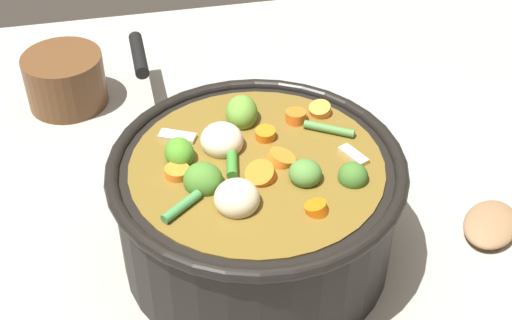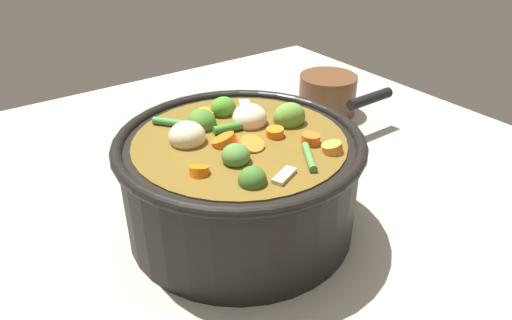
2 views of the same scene
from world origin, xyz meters
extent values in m
plane|color=#9E998E|center=(0.00, 0.00, 0.00)|extent=(1.10, 1.10, 0.00)
cylinder|color=black|center=(0.00, 0.00, 0.06)|extent=(0.28, 0.28, 0.12)
torus|color=black|center=(0.00, 0.00, 0.12)|extent=(0.29, 0.29, 0.01)
cylinder|color=brown|center=(0.00, 0.00, 0.06)|extent=(0.24, 0.24, 0.11)
ellipsoid|color=#5F9333|center=(0.07, 0.00, 0.13)|extent=(0.05, 0.04, 0.04)
ellipsoid|color=#467C2A|center=(-0.02, 0.05, 0.13)|extent=(0.05, 0.05, 0.03)
ellipsoid|color=#4F8037|center=(-0.03, -0.04, 0.13)|extent=(0.04, 0.04, 0.02)
ellipsoid|color=#488925|center=(0.02, 0.07, 0.13)|extent=(0.04, 0.03, 0.03)
ellipsoid|color=#3E6D28|center=(-0.04, -0.08, 0.12)|extent=(0.03, 0.03, 0.03)
cylinder|color=orange|center=(-0.07, -0.04, 0.12)|extent=(0.03, 0.03, 0.02)
cylinder|color=orange|center=(0.00, 0.08, 0.12)|extent=(0.03, 0.03, 0.01)
cylinder|color=orange|center=(0.07, -0.08, 0.12)|extent=(0.03, 0.03, 0.02)
cylinder|color=orange|center=(-0.02, 0.00, 0.12)|extent=(0.04, 0.04, 0.02)
cylinder|color=orange|center=(0.04, -0.02, 0.12)|extent=(0.03, 0.02, 0.02)
cylinder|color=orange|center=(0.00, -0.02, 0.12)|extent=(0.03, 0.03, 0.02)
cylinder|color=orange|center=(0.06, -0.05, 0.12)|extent=(0.02, 0.02, 0.02)
ellipsoid|color=beige|center=(0.03, 0.03, 0.13)|extent=(0.06, 0.06, 0.03)
ellipsoid|color=beige|center=(-0.05, 0.03, 0.13)|extent=(0.05, 0.05, 0.03)
cylinder|color=#408545|center=(-0.05, 0.08, 0.13)|extent=(0.03, 0.04, 0.01)
cylinder|color=#357E2A|center=(0.00, 0.02, 0.13)|extent=(0.04, 0.02, 0.01)
cylinder|color=#4F823F|center=(0.03, -0.08, 0.12)|extent=(0.03, 0.05, 0.01)
cube|color=beige|center=(-0.01, -0.09, 0.12)|extent=(0.03, 0.02, 0.00)
cube|color=beige|center=(0.06, 0.07, 0.12)|extent=(0.03, 0.04, 0.00)
cylinder|color=brown|center=(0.32, 0.19, 0.04)|extent=(0.10, 0.10, 0.07)
cylinder|color=black|center=(0.32, 0.09, 0.06)|extent=(0.09, 0.02, 0.02)
camera|label=1|loc=(-0.50, 0.11, 0.56)|focal=49.89mm
camera|label=2|loc=(-0.26, -0.40, 0.37)|focal=33.39mm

